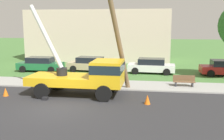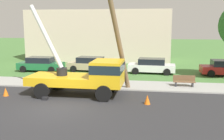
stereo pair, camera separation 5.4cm
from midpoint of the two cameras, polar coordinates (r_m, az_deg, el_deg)
ground_plane at (r=26.52m, az=-2.71°, el=-0.24°), size 120.00×120.00×0.00m
road_asphalt at (r=15.24m, az=-11.48°, el=-8.06°), size 80.00×8.94×0.01m
sidewalk_strip at (r=20.78m, az=-5.88°, el=-2.97°), size 80.00×3.08×0.10m
utility_truck at (r=17.26m, az=-5.06°, el=-0.98°), size 6.76×3.20×5.98m
leaning_utility_pole at (r=17.70m, az=0.93°, el=9.14°), size 2.04×3.16×8.63m
traffic_cone_ahead at (r=15.72m, az=7.71°, el=-6.34°), size 0.36×0.36×0.56m
traffic_cone_behind at (r=18.68m, az=-21.89°, el=-4.37°), size 0.36×0.36×0.56m
parked_sedan_green at (r=27.33m, az=-15.04°, el=1.24°), size 4.41×2.03×1.42m
parked_sedan_tan at (r=26.51m, az=-4.63°, el=1.29°), size 4.54×2.27×1.42m
parked_sedan_white at (r=25.55m, az=8.60°, el=0.89°), size 4.50×2.19×1.42m
park_bench at (r=20.29m, az=15.36°, el=-2.39°), size 1.60×0.45×0.90m
lowrise_building_backdrop at (r=34.93m, az=-2.65°, el=7.47°), size 18.00×6.00×6.40m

